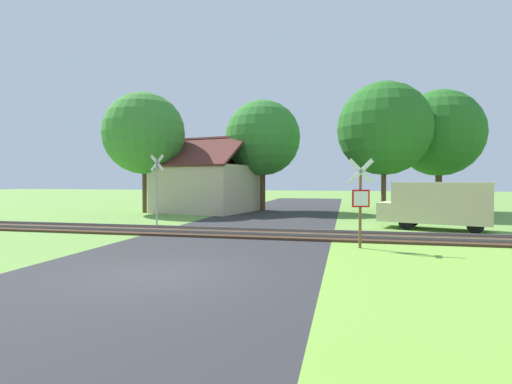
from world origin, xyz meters
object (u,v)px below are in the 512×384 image
at_px(tree_far, 439,133).
at_px(tree_center, 263,138).
at_px(tree_right, 384,129).
at_px(crossing_sign_far, 157,184).
at_px(tree_left, 144,134).
at_px(mail_truck, 438,203).
at_px(house, 208,186).
at_px(stop_sign_near, 360,199).

height_order(tree_far, tree_center, tree_far).
bearing_deg(tree_center, tree_right, -6.06).
height_order(crossing_sign_far, tree_left, tree_left).
bearing_deg(tree_right, mail_truck, -78.69).
bearing_deg(tree_right, house, -177.88).
distance_m(house, mail_truck, 16.33).
relative_size(crossing_sign_far, tree_left, 0.43).
xyz_separation_m(stop_sign_near, tree_left, (-14.60, 12.08, 3.96)).
bearing_deg(tree_far, tree_left, -165.04).
bearing_deg(mail_truck, crossing_sign_far, 112.38).
relative_size(tree_center, mail_truck, 1.60).
bearing_deg(tree_far, mail_truck, -102.01).
height_order(stop_sign_near, tree_center, tree_center).
height_order(tree_far, tree_left, tree_far).
relative_size(crossing_sign_far, tree_right, 0.41).
xyz_separation_m(crossing_sign_far, mail_truck, (13.86, 0.98, -0.87)).
xyz_separation_m(stop_sign_near, tree_far, (6.18, 17.63, 4.08)).
xyz_separation_m(stop_sign_near, crossing_sign_far, (-10.14, 5.11, 0.41)).
bearing_deg(tree_center, tree_far, 9.51).
height_order(tree_far, tree_right, tree_right).
relative_size(house, tree_far, 0.88).
relative_size(stop_sign_near, tree_right, 0.34).
bearing_deg(tree_left, tree_right, 8.49).
distance_m(house, tree_far, 17.49).
bearing_deg(tree_center, crossing_sign_far, -108.62).
distance_m(house, tree_left, 5.95).
bearing_deg(house, crossing_sign_far, -75.60).
bearing_deg(stop_sign_near, tree_center, -80.64).
bearing_deg(tree_right, tree_center, 173.94).
xyz_separation_m(stop_sign_near, tree_right, (2.03, 14.57, 4.14)).
distance_m(crossing_sign_far, house, 9.00).
bearing_deg(house, tree_right, 14.22).
height_order(crossing_sign_far, tree_center, tree_center).
height_order(tree_center, tree_left, tree_left).
bearing_deg(tree_center, stop_sign_near, -66.78).
distance_m(tree_far, tree_center, 13.00).
bearing_deg(stop_sign_near, tree_far, -123.16).
height_order(crossing_sign_far, tree_far, tree_far).
xyz_separation_m(house, tree_center, (3.86, 1.38, 3.64)).
relative_size(stop_sign_near, house, 0.39).
distance_m(tree_far, tree_right, 5.16).
bearing_deg(tree_left, crossing_sign_far, -57.35).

